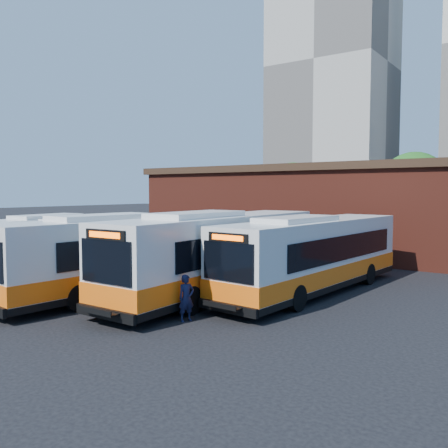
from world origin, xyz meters
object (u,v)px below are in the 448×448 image
Objects in this scene: bus_east at (314,257)px; bus_farwest at (66,243)px; bus_midwest at (132,256)px; transit_worker at (186,298)px; bus_west at (99,247)px; bus_mideast at (219,256)px.

bus_farwest is at bearing -167.47° from bus_east.
bus_midwest is 5.67m from transit_worker.
bus_west is at bearing 86.23° from transit_worker.
bus_farwest reaches higher than bus_west.
bus_farwest is 7.31× the size of transit_worker.
transit_worker is (-1.63, -7.02, -0.76)m from bus_east.
transit_worker is at bearing -68.91° from bus_mideast.
bus_east is (14.96, 2.13, 0.11)m from bus_farwest.
bus_midwest reaches higher than bus_east.
transit_worker is (1.73, -4.36, -0.86)m from bus_mideast.
bus_farwest is 0.88× the size of bus_mideast.
bus_midwest reaches higher than transit_worker.
bus_mideast reaches higher than bus_west.
bus_west is 0.85× the size of bus_mideast.
bus_mideast reaches higher than bus_farwest.
bus_west is 7.01× the size of transit_worker.
bus_west is 0.87× the size of bus_midwest.
bus_west is at bearing -165.53° from bus_east.
bus_east is at bearing 2.11° from bus_farwest.
bus_mideast reaches higher than bus_east.
bus_east is 7.25m from transit_worker.
bus_mideast is 4.77m from transit_worker.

